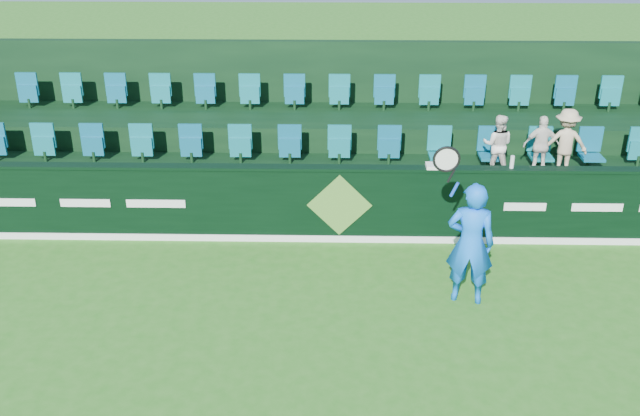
{
  "coord_description": "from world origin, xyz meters",
  "views": [
    {
      "loc": [
        -0.1,
        -6.98,
        5.68
      ],
      "look_at": [
        -0.3,
        2.8,
        1.15
      ],
      "focal_mm": 40.0,
      "sensor_mm": 36.0,
      "label": 1
    }
  ],
  "objects_px": {
    "spectator_left": "(497,145)",
    "spectator_right": "(565,142)",
    "drinks_bottle": "(512,162)",
    "spectator_middle": "(541,145)",
    "tennis_player": "(470,243)",
    "towel": "(438,166)"
  },
  "relations": [
    {
      "from": "spectator_left",
      "to": "spectator_right",
      "type": "distance_m",
      "value": 1.2
    },
    {
      "from": "spectator_middle",
      "to": "spectator_left",
      "type": "bearing_deg",
      "value": 1.73
    },
    {
      "from": "spectator_left",
      "to": "spectator_middle",
      "type": "height_order",
      "value": "spectator_left"
    },
    {
      "from": "towel",
      "to": "drinks_bottle",
      "type": "distance_m",
      "value": 1.22
    },
    {
      "from": "spectator_left",
      "to": "spectator_middle",
      "type": "distance_m",
      "value": 0.78
    },
    {
      "from": "tennis_player",
      "to": "drinks_bottle",
      "type": "relative_size",
      "value": 11.68
    },
    {
      "from": "spectator_left",
      "to": "tennis_player",
      "type": "bearing_deg",
      "value": 88.33
    },
    {
      "from": "spectator_middle",
      "to": "towel",
      "type": "bearing_deg",
      "value": 31.02
    },
    {
      "from": "spectator_middle",
      "to": "drinks_bottle",
      "type": "relative_size",
      "value": 5.09
    },
    {
      "from": "spectator_middle",
      "to": "towel",
      "type": "xyz_separation_m",
      "value": [
        -2.0,
        -1.12,
        0.03
      ]
    },
    {
      "from": "tennis_player",
      "to": "drinks_bottle",
      "type": "xyz_separation_m",
      "value": [
        0.97,
        1.9,
        0.51
      ]
    },
    {
      "from": "spectator_left",
      "to": "towel",
      "type": "distance_m",
      "value": 1.65
    },
    {
      "from": "spectator_left",
      "to": "spectator_right",
      "type": "relative_size",
      "value": 0.91
    },
    {
      "from": "spectator_right",
      "to": "towel",
      "type": "height_order",
      "value": "spectator_right"
    },
    {
      "from": "tennis_player",
      "to": "towel",
      "type": "bearing_deg",
      "value": 97.44
    },
    {
      "from": "tennis_player",
      "to": "spectator_middle",
      "type": "relative_size",
      "value": 2.29
    },
    {
      "from": "spectator_left",
      "to": "spectator_right",
      "type": "height_order",
      "value": "spectator_right"
    },
    {
      "from": "drinks_bottle",
      "to": "spectator_middle",
      "type": "bearing_deg",
      "value": 55.08
    },
    {
      "from": "tennis_player",
      "to": "towel",
      "type": "relative_size",
      "value": 6.57
    },
    {
      "from": "spectator_middle",
      "to": "drinks_bottle",
      "type": "xyz_separation_m",
      "value": [
        -0.78,
        -1.12,
        0.11
      ]
    },
    {
      "from": "tennis_player",
      "to": "spectator_right",
      "type": "height_order",
      "value": "tennis_player"
    },
    {
      "from": "spectator_right",
      "to": "towel",
      "type": "xyz_separation_m",
      "value": [
        -2.42,
        -1.12,
        -0.03
      ]
    }
  ]
}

